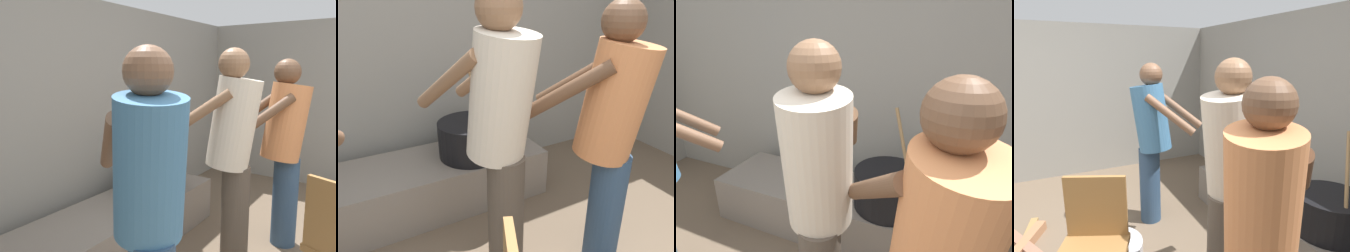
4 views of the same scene
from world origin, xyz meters
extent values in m
cube|color=gray|center=(0.00, 2.46, 1.01)|extent=(5.27, 0.20, 2.01)
cube|color=slate|center=(-0.10, 1.94, 0.19)|extent=(2.00, 0.60, 0.38)
cylinder|color=black|center=(0.35, 1.89, 0.52)|extent=(0.50, 0.50, 0.27)
cylinder|color=#937047|center=(0.43, 1.89, 0.85)|extent=(0.20, 0.19, 0.51)
cylinder|color=beige|center=(0.21, 1.12, 1.07)|extent=(0.42, 0.46, 0.65)
sphere|color=brown|center=(0.20, 1.13, 1.48)|extent=(0.21, 0.21, 0.21)
cylinder|color=brown|center=(0.25, 1.39, 1.14)|extent=(0.23, 0.46, 0.36)
cylinder|color=brown|center=(0.00, 1.29, 1.14)|extent=(0.23, 0.46, 0.36)
cylinder|color=#D17F4C|center=(0.74, 0.91, 1.03)|extent=(0.47, 0.48, 0.63)
sphere|color=brown|center=(0.74, 0.92, 1.42)|extent=(0.20, 0.20, 0.20)
cylinder|color=brown|center=(0.71, 1.17, 1.09)|extent=(0.34, 0.39, 0.34)
cylinder|color=brown|center=(0.50, 1.00, 1.09)|extent=(0.34, 0.39, 0.34)
cylinder|color=brown|center=(-0.84, 1.27, 1.11)|extent=(0.35, 0.39, 0.35)
camera|label=1|loc=(-1.94, 0.20, 1.45)|focal=36.09mm
camera|label=2|loc=(-0.44, -0.12, 1.51)|focal=32.89mm
camera|label=3|loc=(0.73, 0.20, 1.63)|focal=29.48mm
camera|label=4|loc=(1.53, 0.20, 1.58)|focal=30.15mm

